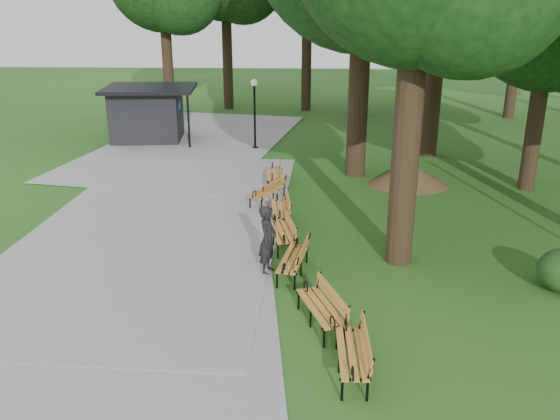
{
  "coord_description": "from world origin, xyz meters",
  "views": [
    {
      "loc": [
        0.74,
        -14.39,
        6.59
      ],
      "look_at": [
        0.03,
        1.14,
        1.1
      ],
      "focal_mm": 37.63,
      "sensor_mm": 36.0,
      "label": 1
    }
  ],
  "objects_px": {
    "kiosk": "(147,113)",
    "bench_3": "(281,232)",
    "bench_5": "(268,191)",
    "lamp_post": "(254,99)",
    "person": "(268,240)",
    "dirt_mound": "(409,174)",
    "lawn_tree_1": "(552,9)",
    "bench_4": "(280,209)",
    "bench_6": "(274,174)",
    "bench_1": "(320,308)",
    "bench_0": "(352,353)",
    "bench_2": "(293,259)"
  },
  "relations": [
    {
      "from": "bench_4",
      "to": "bench_5",
      "type": "bearing_deg",
      "value": -169.5
    },
    {
      "from": "lawn_tree_1",
      "to": "bench_0",
      "type": "bearing_deg",
      "value": -121.56
    },
    {
      "from": "bench_3",
      "to": "bench_4",
      "type": "distance_m",
      "value": 2.01
    },
    {
      "from": "bench_5",
      "to": "person",
      "type": "bearing_deg",
      "value": 29.17
    },
    {
      "from": "person",
      "to": "bench_0",
      "type": "height_order",
      "value": "person"
    },
    {
      "from": "kiosk",
      "to": "bench_3",
      "type": "height_order",
      "value": "kiosk"
    },
    {
      "from": "lawn_tree_1",
      "to": "bench_1",
      "type": "bearing_deg",
      "value": -127.53
    },
    {
      "from": "bench_5",
      "to": "bench_0",
      "type": "bearing_deg",
      "value": 38.01
    },
    {
      "from": "kiosk",
      "to": "bench_0",
      "type": "height_order",
      "value": "kiosk"
    },
    {
      "from": "person",
      "to": "dirt_mound",
      "type": "distance_m",
      "value": 9.36
    },
    {
      "from": "kiosk",
      "to": "bench_1",
      "type": "distance_m",
      "value": 19.77
    },
    {
      "from": "person",
      "to": "bench_3",
      "type": "distance_m",
      "value": 1.84
    },
    {
      "from": "bench_3",
      "to": "lawn_tree_1",
      "type": "height_order",
      "value": "lawn_tree_1"
    },
    {
      "from": "bench_4",
      "to": "bench_5",
      "type": "relative_size",
      "value": 1.0
    },
    {
      "from": "bench_4",
      "to": "bench_6",
      "type": "relative_size",
      "value": 1.0
    },
    {
      "from": "person",
      "to": "bench_3",
      "type": "xyz_separation_m",
      "value": [
        0.26,
        1.76,
        -0.47
      ]
    },
    {
      "from": "kiosk",
      "to": "bench_3",
      "type": "distance_m",
      "value": 15.41
    },
    {
      "from": "bench_5",
      "to": "lawn_tree_1",
      "type": "xyz_separation_m",
      "value": [
        9.6,
        2.15,
        5.95
      ]
    },
    {
      "from": "bench_3",
      "to": "lamp_post",
      "type": "bearing_deg",
      "value": 176.6
    },
    {
      "from": "lamp_post",
      "to": "bench_2",
      "type": "relative_size",
      "value": 1.73
    },
    {
      "from": "bench_4",
      "to": "bench_5",
      "type": "xyz_separation_m",
      "value": [
        -0.52,
        1.8,
        0.0
      ]
    },
    {
      "from": "bench_1",
      "to": "lawn_tree_1",
      "type": "bearing_deg",
      "value": 123.23
    },
    {
      "from": "lamp_post",
      "to": "bench_3",
      "type": "height_order",
      "value": "lamp_post"
    },
    {
      "from": "person",
      "to": "lamp_post",
      "type": "bearing_deg",
      "value": 18.08
    },
    {
      "from": "bench_6",
      "to": "lawn_tree_1",
      "type": "bearing_deg",
      "value": 86.32
    },
    {
      "from": "bench_4",
      "to": "bench_5",
      "type": "height_order",
      "value": "same"
    },
    {
      "from": "dirt_mound",
      "to": "lawn_tree_1",
      "type": "relative_size",
      "value": 0.28
    },
    {
      "from": "lamp_post",
      "to": "kiosk",
      "type": "bearing_deg",
      "value": 163.67
    },
    {
      "from": "bench_0",
      "to": "bench_2",
      "type": "relative_size",
      "value": 1.0
    },
    {
      "from": "person",
      "to": "lawn_tree_1",
      "type": "bearing_deg",
      "value": -38.31
    },
    {
      "from": "dirt_mound",
      "to": "bench_0",
      "type": "xyz_separation_m",
      "value": [
        -3.03,
        -12.28,
        -0.0
      ]
    },
    {
      "from": "person",
      "to": "lamp_post",
      "type": "height_order",
      "value": "lamp_post"
    },
    {
      "from": "bench_5",
      "to": "lamp_post",
      "type": "bearing_deg",
      "value": -146.73
    },
    {
      "from": "bench_2",
      "to": "bench_3",
      "type": "bearing_deg",
      "value": -158.45
    },
    {
      "from": "kiosk",
      "to": "bench_6",
      "type": "height_order",
      "value": "kiosk"
    },
    {
      "from": "bench_1",
      "to": "bench_2",
      "type": "distance_m",
      "value": 2.58
    },
    {
      "from": "bench_5",
      "to": "bench_6",
      "type": "relative_size",
      "value": 1.0
    },
    {
      "from": "bench_1",
      "to": "bench_2",
      "type": "height_order",
      "value": "same"
    },
    {
      "from": "kiosk",
      "to": "bench_2",
      "type": "distance_m",
      "value": 17.24
    },
    {
      "from": "bench_1",
      "to": "bench_6",
      "type": "distance_m",
      "value": 10.52
    },
    {
      "from": "dirt_mound",
      "to": "bench_5",
      "type": "bearing_deg",
      "value": -155.3
    },
    {
      "from": "person",
      "to": "bench_4",
      "type": "height_order",
      "value": "person"
    },
    {
      "from": "bench_4",
      "to": "lawn_tree_1",
      "type": "bearing_deg",
      "value": 107.92
    },
    {
      "from": "lawn_tree_1",
      "to": "bench_3",
      "type": "bearing_deg",
      "value": -146.4
    },
    {
      "from": "lamp_post",
      "to": "bench_0",
      "type": "distance_m",
      "value": 18.35
    },
    {
      "from": "person",
      "to": "bench_1",
      "type": "relative_size",
      "value": 0.96
    },
    {
      "from": "bench_2",
      "to": "bench_6",
      "type": "height_order",
      "value": "same"
    },
    {
      "from": "dirt_mound",
      "to": "bench_6",
      "type": "bearing_deg",
      "value": -178.0
    },
    {
      "from": "bench_2",
      "to": "lamp_post",
      "type": "bearing_deg",
      "value": -161.04
    },
    {
      "from": "kiosk",
      "to": "lawn_tree_1",
      "type": "bearing_deg",
      "value": -30.12
    }
  ]
}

